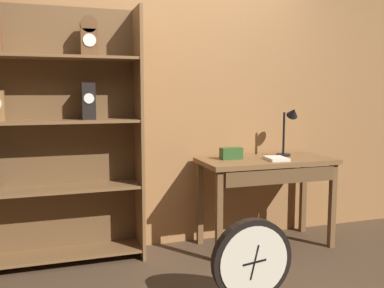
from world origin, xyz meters
The scene contains 7 objects.
back_wood_panel centered at (0.00, 1.22, 1.30)m, with size 4.80×0.05×2.60m, color #9E6B3D.
bookshelf centered at (-1.10, 1.04, 1.00)m, with size 1.46×0.32×2.03m.
workbench centered at (0.75, 0.84, 0.68)m, with size 1.17×0.56×0.78m.
desk_lamp centered at (1.01, 0.93, 1.06)m, with size 0.19×0.19×0.46m.
toolbox_small centered at (0.45, 0.94, 0.83)m, with size 0.19×0.09×0.10m, color #2D5123.
open_repair_manual centered at (0.79, 0.77, 0.80)m, with size 0.16×0.22×0.03m, color silver.
round_clock_large centered at (0.14, -0.10, 0.29)m, with size 0.54×0.11×0.58m.
Camera 1 is at (-1.03, -2.42, 1.35)m, focal length 39.92 mm.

